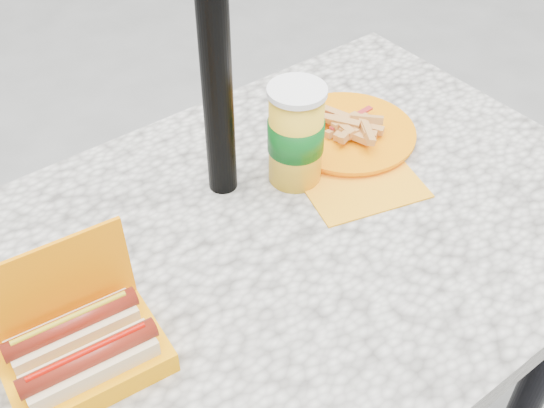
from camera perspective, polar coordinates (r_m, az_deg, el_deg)
picnic_table at (r=1.20m, az=0.54°, el=-6.33°), size 1.20×0.80×0.75m
umbrella_pole at (r=1.02m, az=-5.08°, el=16.66°), size 0.05×0.05×2.20m
hotdog_box at (r=0.96m, az=-15.59°, el=-11.66°), size 0.22×0.17×0.17m
fries_plate at (r=1.31m, az=6.35°, el=5.81°), size 0.32×0.35×0.05m
soda_cup at (r=1.17m, az=2.01°, el=5.80°), size 0.10×0.10×0.19m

